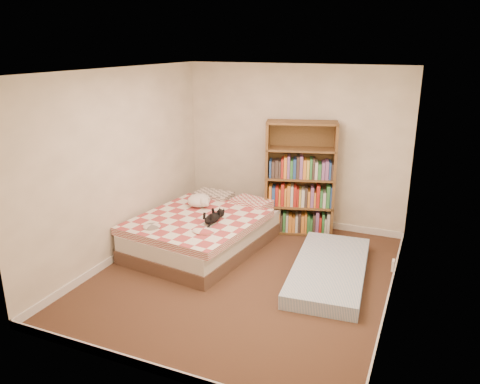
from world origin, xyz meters
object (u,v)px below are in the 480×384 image
at_px(bed, 205,230).
at_px(black_cat, 214,217).
at_px(bookshelf, 300,194).
at_px(floor_mattress, 329,270).
at_px(white_dog, 199,201).

bearing_deg(bed, black_cat, -32.79).
xyz_separation_m(bed, black_cat, (0.25, -0.21, 0.31)).
bearing_deg(bookshelf, bed, -150.61).
distance_m(bookshelf, floor_mattress, 1.58).
relative_size(bed, bookshelf, 1.31).
bearing_deg(floor_mattress, black_cat, 175.59).
xyz_separation_m(floor_mattress, white_dog, (-2.05, 0.44, 0.50)).
xyz_separation_m(bookshelf, black_cat, (-0.82, -1.29, -0.05)).
bearing_deg(floor_mattress, white_dog, 162.62).
height_order(bookshelf, black_cat, bookshelf).
height_order(floor_mattress, white_dog, white_dog).
height_order(floor_mattress, black_cat, black_cat).
bearing_deg(black_cat, bookshelf, 65.46).
height_order(bed, bookshelf, bookshelf).
height_order(bed, white_dog, white_dog).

